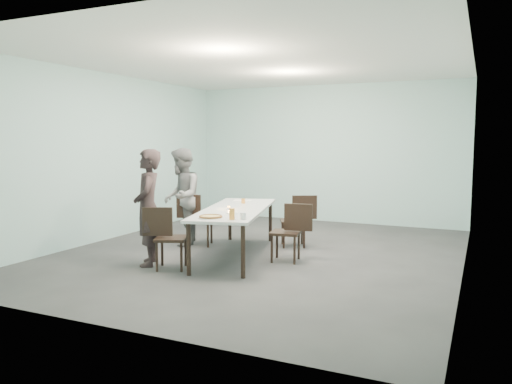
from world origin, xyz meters
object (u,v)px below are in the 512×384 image
at_px(chair_near_right, 291,228).
at_px(tealight, 229,208).
at_px(chair_far_left, 195,216).
at_px(side_plate, 232,213).
at_px(chair_near_left, 165,233).
at_px(diner_near, 148,207).
at_px(pizza, 211,217).
at_px(diner_far, 182,197).
at_px(table, 235,212).
at_px(beer_glass, 232,214).
at_px(amber_tumbler, 243,201).
at_px(water_tumbler, 243,216).
at_px(chair_far_right, 298,217).

relative_size(chair_near_right, tealight, 15.54).
distance_m(chair_far_left, chair_near_right, 1.95).
distance_m(chair_far_left, tealight, 1.16).
xyz_separation_m(chair_near_right, side_plate, (-0.72, -0.51, 0.25)).
xyz_separation_m(chair_near_left, diner_near, (-0.35, 0.08, 0.34)).
distance_m(pizza, side_plate, 0.53).
relative_size(diner_far, side_plate, 9.26).
xyz_separation_m(table, pizza, (0.14, -1.01, 0.08)).
relative_size(chair_near_right, beer_glass, 5.80).
bearing_deg(diner_near, tealight, 104.30).
relative_size(chair_far_left, chair_near_right, 1.00).
xyz_separation_m(side_plate, amber_tumbler, (-0.35, 1.08, 0.04)).
distance_m(chair_near_right, diner_far, 2.20).
bearing_deg(water_tumbler, table, 122.38).
xyz_separation_m(chair_far_left, chair_far_right, (1.64, 0.65, 0.00)).
height_order(pizza, side_plate, pizza).
bearing_deg(water_tumbler, amber_tumbler, 115.98).
height_order(chair_near_left, beer_glass, beer_glass).
bearing_deg(amber_tumbler, diner_near, -114.63).
bearing_deg(water_tumbler, tealight, 128.81).
distance_m(water_tumbler, amber_tumbler, 1.69).
height_order(chair_near_left, tealight, chair_near_left).
height_order(table, tealight, tealight).
xyz_separation_m(diner_near, pizza, (1.03, 0.01, -0.07)).
bearing_deg(chair_far_right, chair_far_left, -3.73).
bearing_deg(chair_near_left, chair_far_right, 38.82).
height_order(chair_near_left, water_tumbler, chair_near_left).
height_order(chair_near_left, side_plate, chair_near_left).
height_order(beer_glass, amber_tumbler, beer_glass).
xyz_separation_m(chair_far_left, amber_tumbler, (0.84, 0.16, 0.29)).
height_order(chair_far_right, side_plate, chair_far_right).
xyz_separation_m(chair_near_left, side_plate, (0.73, 0.61, 0.25)).
bearing_deg(side_plate, amber_tumbler, 107.86).
height_order(chair_far_right, beer_glass, beer_glass).
distance_m(chair_far_right, beer_glass, 2.11).
relative_size(chair_far_right, water_tumbler, 9.67).
distance_m(side_plate, amber_tumbler, 1.13).
bearing_deg(pizza, side_plate, 83.98).
relative_size(chair_far_left, amber_tumbler, 10.88).
bearing_deg(amber_tumbler, beer_glass, -69.00).
distance_m(chair_near_left, amber_tumbler, 1.76).
bearing_deg(water_tumbler, chair_far_left, 139.39).
bearing_deg(chair_near_left, tealight, 39.06).
relative_size(chair_near_left, amber_tumbler, 10.88).
distance_m(table, diner_near, 1.36).
bearing_deg(beer_glass, tealight, 120.19).
xyz_separation_m(pizza, beer_glass, (0.32, 0.01, 0.06)).
distance_m(chair_far_right, diner_far, 2.03).
bearing_deg(table, amber_tumbler, 104.33).
distance_m(chair_far_left, beer_glass, 2.06).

